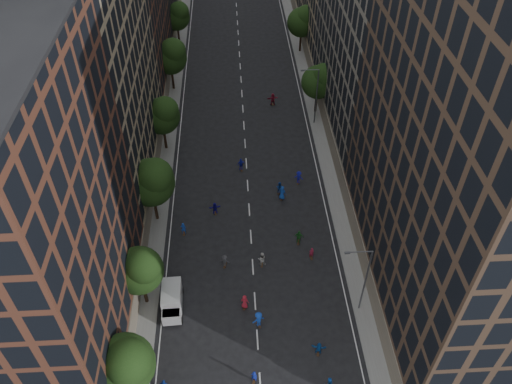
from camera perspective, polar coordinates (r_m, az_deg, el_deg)
ground at (r=71.60m, az=-1.24°, el=5.32°), size 240.00×240.00×0.00m
sidewalk_left at (r=78.33m, az=-10.36°, el=8.33°), size 4.00×105.00×0.15m
sidewalk_right at (r=78.80m, az=7.40°, el=8.93°), size 4.00×105.00×0.15m
bldg_left_a at (r=43.52m, az=-25.86°, el=-3.62°), size 14.00×22.00×30.00m
bldg_left_b at (r=60.78m, az=-20.11°, el=14.30°), size 14.00×26.00×34.00m
bldg_left_c at (r=82.30m, az=-16.16°, el=20.20°), size 14.00×20.00×28.00m
bldg_right_a at (r=45.68m, az=24.36°, el=4.49°), size 14.00×30.00×36.00m
bldg_right_b at (r=69.65m, az=15.11°, el=18.55°), size 14.00×28.00×33.00m
tree_left_0 at (r=43.95m, az=-14.70°, el=-18.49°), size 5.20×5.20×8.83m
tree_left_1 at (r=49.75m, az=-13.08°, el=-8.60°), size 4.80×4.80×8.21m
tree_left_2 at (r=57.38m, az=-11.82°, el=1.28°), size 5.60×5.60×9.45m
tree_left_3 at (r=68.74m, az=-10.63°, el=8.70°), size 5.00×5.00×8.58m
tree_left_4 at (r=82.28m, az=-9.71°, el=15.11°), size 5.40×5.40×9.08m
tree_left_5 at (r=96.88m, az=-8.99°, el=19.30°), size 4.80×4.80×8.33m
tree_right_a at (r=76.07m, az=7.27°, el=12.54°), size 5.00×5.00×8.39m
tree_right_b at (r=93.52m, az=5.39°, el=18.92°), size 5.20×5.20×8.83m
streetlamp_near at (r=49.46m, az=12.22°, el=-9.53°), size 2.64×0.22×9.06m
streetlamp_far at (r=73.73m, az=6.77°, el=11.11°), size 2.64×0.22×9.06m
cargo_van at (r=52.30m, az=-9.59°, el=-12.13°), size 2.25×4.53×2.37m
skater_1 at (r=48.00m, az=-0.22°, el=-20.33°), size 0.62×0.49×1.52m
skater_2 at (r=47.98m, az=8.28°, el=-20.90°), size 0.96×0.81×1.76m
skater_3 at (r=50.70m, az=0.28°, el=-14.38°), size 1.43×1.15×1.94m
skater_5 at (r=49.67m, az=7.18°, el=-17.32°), size 1.47×0.73×1.52m
skater_6 at (r=51.96m, az=-1.30°, el=-12.45°), size 0.98×0.76×1.77m
skater_7 at (r=56.41m, az=6.35°, el=-6.94°), size 0.60×0.44×1.50m
skater_8 at (r=55.27m, az=0.67°, el=-7.69°), size 0.94×0.75×1.86m
skater_9 at (r=55.38m, az=-3.58°, el=-7.88°), size 1.16×0.87×1.60m
skater_10 at (r=57.59m, az=4.93°, el=-5.17°), size 1.17×0.72×1.85m
skater_11 at (r=61.04m, az=-4.71°, el=-1.88°), size 1.51×0.70×1.57m
skater_12 at (r=62.62m, az=3.01°, el=-0.12°), size 1.12×0.95×1.95m
skater_13 at (r=59.04m, az=-8.30°, el=-4.16°), size 0.61×0.41×1.66m
skater_14 at (r=63.55m, az=2.68°, el=0.49°), size 0.99×0.90×1.66m
skater_15 at (r=65.07m, az=4.90°, el=1.65°), size 1.34×1.08×1.82m
skater_16 at (r=66.86m, az=-1.72°, el=3.15°), size 1.14×0.67×1.83m
skater_17 at (r=79.84m, az=1.93°, el=10.53°), size 1.86×0.87×1.93m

